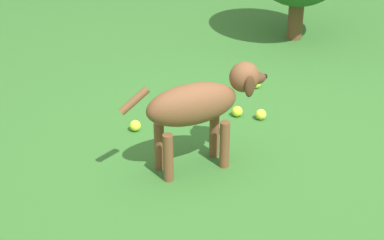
{
  "coord_description": "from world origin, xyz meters",
  "views": [
    {
      "loc": [
        -2.8,
        -0.44,
        1.69
      ],
      "look_at": [
        -0.22,
        0.23,
        0.28
      ],
      "focal_mm": 55.33,
      "sensor_mm": 36.0,
      "label": 1
    }
  ],
  "objects_px": {
    "tennis_ball_0": "(135,126)",
    "tennis_ball_4": "(237,111)",
    "dog": "(201,104)",
    "tennis_ball_2": "(256,83)",
    "tennis_ball_1": "(261,114)"
  },
  "relations": [
    {
      "from": "dog",
      "to": "tennis_ball_2",
      "type": "height_order",
      "value": "dog"
    },
    {
      "from": "tennis_ball_2",
      "to": "tennis_ball_4",
      "type": "relative_size",
      "value": 1.0
    },
    {
      "from": "tennis_ball_0",
      "to": "dog",
      "type": "bearing_deg",
      "value": -120.62
    },
    {
      "from": "tennis_ball_4",
      "to": "tennis_ball_2",
      "type": "bearing_deg",
      "value": -5.85
    },
    {
      "from": "tennis_ball_0",
      "to": "tennis_ball_2",
      "type": "relative_size",
      "value": 1.0
    },
    {
      "from": "dog",
      "to": "tennis_ball_4",
      "type": "relative_size",
      "value": 9.98
    },
    {
      "from": "dog",
      "to": "tennis_ball_0",
      "type": "relative_size",
      "value": 9.98
    },
    {
      "from": "tennis_ball_0",
      "to": "tennis_ball_2",
      "type": "xyz_separation_m",
      "value": [
        0.78,
        -0.59,
        0.0
      ]
    },
    {
      "from": "dog",
      "to": "tennis_ball_1",
      "type": "xyz_separation_m",
      "value": [
        0.6,
        -0.23,
        -0.33
      ]
    },
    {
      "from": "dog",
      "to": "tennis_ball_4",
      "type": "bearing_deg",
      "value": 43.05
    },
    {
      "from": "dog",
      "to": "tennis_ball_2",
      "type": "distance_m",
      "value": 1.11
    },
    {
      "from": "tennis_ball_0",
      "to": "tennis_ball_1",
      "type": "distance_m",
      "value": 0.77
    },
    {
      "from": "dog",
      "to": "tennis_ball_2",
      "type": "xyz_separation_m",
      "value": [
        1.05,
        -0.13,
        -0.33
      ]
    },
    {
      "from": "tennis_ball_2",
      "to": "tennis_ball_4",
      "type": "distance_m",
      "value": 0.45
    },
    {
      "from": "tennis_ball_0",
      "to": "tennis_ball_4",
      "type": "height_order",
      "value": "same"
    }
  ]
}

